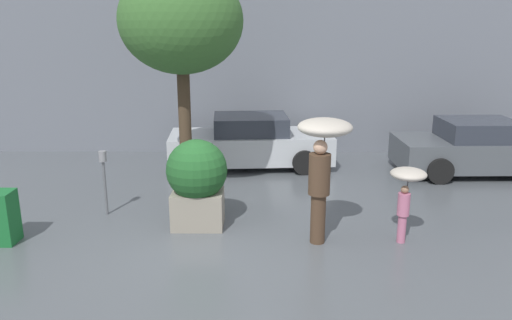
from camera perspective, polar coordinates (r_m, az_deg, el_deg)
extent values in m
plane|color=#51565B|center=(8.45, -6.04, -9.78)|extent=(40.00, 40.00, 0.00)
cube|color=slate|center=(14.14, -3.45, 12.99)|extent=(18.00, 0.30, 6.00)
cube|color=gray|center=(9.13, -6.64, -5.58)|extent=(0.91, 0.69, 0.66)
sphere|color=#1E5123|center=(8.89, -6.79, -1.12)|extent=(1.09, 1.09, 1.09)
cylinder|color=#473323|center=(8.45, 7.09, -6.63)|extent=(0.25, 0.25, 0.86)
cylinder|color=#473323|center=(8.19, 7.26, -1.63)|extent=(0.36, 0.36, 0.68)
sphere|color=tan|center=(8.07, 7.37, 1.48)|extent=(0.23, 0.23, 0.23)
cylinder|color=#4C4C51|center=(8.23, 7.80, 1.28)|extent=(0.02, 0.02, 0.72)
ellipsoid|color=beige|center=(8.15, 7.89, 3.73)|extent=(0.90, 0.90, 0.29)
cylinder|color=#B76684|center=(8.80, 16.31, -7.54)|extent=(0.14, 0.14, 0.49)
cylinder|color=#B76684|center=(8.65, 16.52, -4.87)|extent=(0.20, 0.20, 0.39)
sphere|color=#997056|center=(8.57, 16.65, -3.25)|extent=(0.13, 0.13, 0.13)
cylinder|color=#4C4C51|center=(8.64, 16.91, -3.07)|extent=(0.02, 0.02, 0.49)
ellipsoid|color=beige|center=(8.57, 17.03, -1.53)|extent=(0.59, 0.59, 0.19)
cube|color=#B7BCC1|center=(12.85, -0.62, 1.56)|extent=(4.21, 1.99, 0.69)
cube|color=#2D333D|center=(12.73, -0.63, 4.09)|extent=(1.94, 1.58, 0.46)
cylinder|color=black|center=(12.08, -6.43, -0.46)|extent=(0.62, 0.26, 0.60)
cylinder|color=black|center=(13.73, -6.11, 1.47)|extent=(0.62, 0.26, 0.60)
cylinder|color=black|center=(12.22, 5.56, -0.26)|extent=(0.62, 0.26, 0.60)
cylinder|color=black|center=(13.85, 4.45, 1.64)|extent=(0.62, 0.26, 0.60)
cube|color=#4C5156|center=(13.38, 23.84, 0.79)|extent=(3.89, 1.79, 0.69)
cube|color=#2D333D|center=(13.26, 24.11, 3.20)|extent=(1.77, 1.49, 0.46)
cylinder|color=black|center=(12.21, 20.26, -1.17)|extent=(0.61, 0.23, 0.60)
cylinder|color=black|center=(13.76, 17.78, 0.84)|extent=(0.61, 0.23, 0.60)
cylinder|color=black|center=(14.70, 26.64, 0.83)|extent=(0.61, 0.23, 0.60)
cylinder|color=#423323|center=(10.46, -8.10, 3.62)|extent=(0.26, 0.26, 2.95)
ellipsoid|color=#38662D|center=(10.25, -8.56, 15.47)|extent=(2.45, 2.45, 2.08)
cylinder|color=#595B60|center=(9.97, -16.85, -3.10)|extent=(0.05, 0.05, 1.06)
cylinder|color=gray|center=(9.80, -17.13, 0.41)|extent=(0.14, 0.14, 0.20)
cube|color=#19662D|center=(9.40, -27.24, -5.85)|extent=(0.50, 0.44, 0.90)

